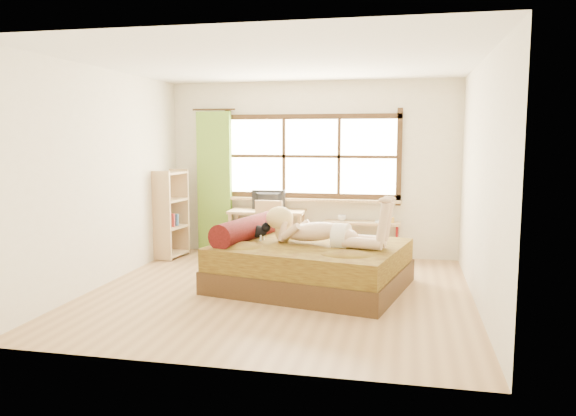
% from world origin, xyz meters
% --- Properties ---
extents(floor, '(4.50, 4.50, 0.00)m').
position_xyz_m(floor, '(0.00, 0.00, 0.00)').
color(floor, '#9E754C').
rests_on(floor, ground).
extents(ceiling, '(4.50, 4.50, 0.00)m').
position_xyz_m(ceiling, '(0.00, 0.00, 2.70)').
color(ceiling, white).
rests_on(ceiling, wall_back).
extents(wall_back, '(4.50, 0.00, 4.50)m').
position_xyz_m(wall_back, '(0.00, 2.25, 1.35)').
color(wall_back, silver).
rests_on(wall_back, floor).
extents(wall_front, '(4.50, 0.00, 4.50)m').
position_xyz_m(wall_front, '(0.00, -2.25, 1.35)').
color(wall_front, silver).
rests_on(wall_front, floor).
extents(wall_left, '(0.00, 4.50, 4.50)m').
position_xyz_m(wall_left, '(-2.25, 0.00, 1.35)').
color(wall_left, silver).
rests_on(wall_left, floor).
extents(wall_right, '(0.00, 4.50, 4.50)m').
position_xyz_m(wall_right, '(2.25, 0.00, 1.35)').
color(wall_right, silver).
rests_on(wall_right, floor).
extents(window, '(2.80, 0.16, 1.46)m').
position_xyz_m(window, '(0.00, 2.22, 1.51)').
color(window, '#FFEDBF').
rests_on(window, wall_back).
extents(curtain, '(0.55, 0.10, 2.20)m').
position_xyz_m(curtain, '(-1.55, 2.13, 1.15)').
color(curtain, '#558825').
rests_on(curtain, wall_back).
extents(bed, '(2.52, 2.18, 0.84)m').
position_xyz_m(bed, '(0.27, 0.33, 0.30)').
color(bed, '#331D0F').
rests_on(bed, floor).
extents(woman, '(1.60, 0.76, 0.66)m').
position_xyz_m(woman, '(0.48, 0.27, 0.88)').
color(woman, tan).
rests_on(woman, bed).
extents(kitten, '(0.35, 0.20, 0.26)m').
position_xyz_m(kitten, '(-0.39, 0.42, 0.68)').
color(kitten, black).
rests_on(kitten, bed).
extents(desk, '(1.19, 0.59, 0.73)m').
position_xyz_m(desk, '(-0.64, 1.95, 0.63)').
color(desk, tan).
rests_on(desk, floor).
extents(monitor, '(0.53, 0.10, 0.30)m').
position_xyz_m(monitor, '(-0.64, 2.00, 0.88)').
color(monitor, black).
rests_on(monitor, desk).
extents(chair, '(0.43, 0.43, 0.91)m').
position_xyz_m(chair, '(-0.54, 1.58, 0.51)').
color(chair, tan).
rests_on(chair, floor).
extents(pipe_shelf, '(1.16, 0.30, 0.65)m').
position_xyz_m(pipe_shelf, '(0.82, 2.07, 0.42)').
color(pipe_shelf, tan).
rests_on(pipe_shelf, floor).
extents(cup, '(0.12, 0.12, 0.09)m').
position_xyz_m(cup, '(0.51, 2.07, 0.62)').
color(cup, gray).
rests_on(cup, pipe_shelf).
extents(book, '(0.17, 0.24, 0.02)m').
position_xyz_m(book, '(1.01, 2.07, 0.59)').
color(book, gray).
rests_on(book, pipe_shelf).
extents(bookshelf, '(0.40, 0.62, 1.34)m').
position_xyz_m(bookshelf, '(-2.08, 1.59, 0.68)').
color(bookshelf, tan).
rests_on(bookshelf, floor).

